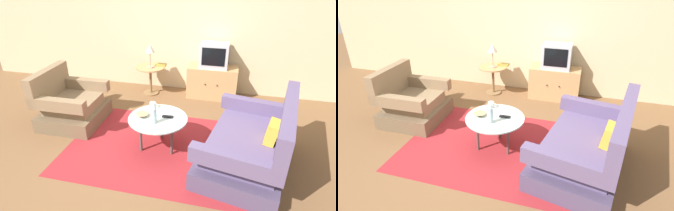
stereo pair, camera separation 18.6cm
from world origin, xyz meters
The scene contains 15 objects.
ground_plane centered at (0.00, 0.00, 0.00)m, with size 16.00×16.00×0.00m, color brown.
back_wall centered at (0.00, 2.32, 1.35)m, with size 9.00×0.12×2.70m, color #CCB78E.
area_rug centered at (0.09, 0.10, 0.00)m, with size 2.56×1.89×0.00m, color maroon.
armchair centered at (-1.49, 0.46, 0.29)m, with size 0.91×0.97×0.88m.
couch centered at (1.33, -0.01, 0.30)m, with size 1.26×1.68×0.96m.
coffee_table centered at (0.09, 0.10, 0.44)m, with size 0.81×0.81×0.48m.
side_table centered at (-0.54, 1.84, 0.41)m, with size 0.56×0.56×0.56m.
tv_stand centered at (0.66, 1.99, 0.31)m, with size 0.94×0.48×0.61m.
television centered at (0.66, 1.99, 0.84)m, with size 0.52×0.41×0.45m.
table_lamp centered at (-0.53, 1.81, 0.91)m, with size 0.18×0.18×0.45m.
vase centered at (0.08, -0.04, 0.61)m, with size 0.08×0.08×0.27m.
mug centered at (-0.05, 0.36, 0.52)m, with size 0.13×0.09×0.09m.
bowl centered at (-0.12, 0.08, 0.50)m, with size 0.17×0.17×0.04m.
tv_remote_dark centered at (0.22, 0.14, 0.49)m, with size 0.15×0.05×0.02m.
book centered at (-0.35, 1.95, 0.58)m, with size 0.20×0.14×0.03m.
Camera 1 is at (0.98, -2.97, 2.31)m, focal length 29.01 mm.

